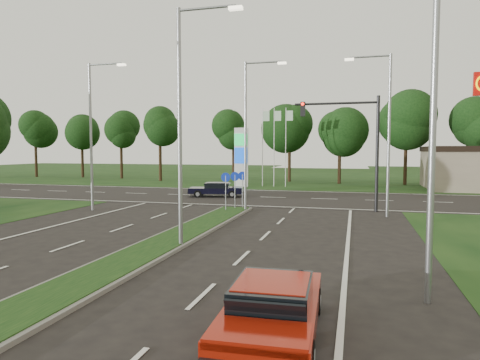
# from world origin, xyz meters

# --- Properties ---
(ground) EXTENTS (160.00, 160.00, 0.00)m
(ground) POSITION_xyz_m (0.00, 0.00, 0.00)
(ground) COLOR black
(ground) RESTS_ON ground
(verge_far) EXTENTS (160.00, 50.00, 0.02)m
(verge_far) POSITION_xyz_m (0.00, 55.00, 0.00)
(verge_far) COLOR black
(verge_far) RESTS_ON ground
(cross_road) EXTENTS (160.00, 12.00, 0.02)m
(cross_road) POSITION_xyz_m (0.00, 24.00, 0.00)
(cross_road) COLOR black
(cross_road) RESTS_ON ground
(median_kerb) EXTENTS (2.00, 26.00, 0.12)m
(median_kerb) POSITION_xyz_m (0.00, 4.00, 0.06)
(median_kerb) COLOR slate
(median_kerb) RESTS_ON ground
(streetlight_median_near) EXTENTS (2.53, 0.22, 9.00)m
(streetlight_median_near) POSITION_xyz_m (1.00, 6.00, 5.08)
(streetlight_median_near) COLOR gray
(streetlight_median_near) RESTS_ON ground
(streetlight_median_far) EXTENTS (2.53, 0.22, 9.00)m
(streetlight_median_far) POSITION_xyz_m (1.00, 16.00, 5.08)
(streetlight_median_far) COLOR gray
(streetlight_median_far) RESTS_ON ground
(streetlight_left_far) EXTENTS (2.53, 0.22, 9.00)m
(streetlight_left_far) POSITION_xyz_m (-8.30, 14.00, 5.08)
(streetlight_left_far) COLOR gray
(streetlight_left_far) RESTS_ON ground
(streetlight_right_far) EXTENTS (2.53, 0.22, 9.00)m
(streetlight_right_far) POSITION_xyz_m (8.80, 16.00, 5.08)
(streetlight_right_far) COLOR gray
(streetlight_right_far) RESTS_ON ground
(streetlight_right_near) EXTENTS (2.53, 0.22, 9.00)m
(streetlight_right_near) POSITION_xyz_m (8.80, 2.00, 5.08)
(streetlight_right_near) COLOR gray
(streetlight_right_near) RESTS_ON ground
(traffic_signal) EXTENTS (5.10, 0.42, 7.00)m
(traffic_signal) POSITION_xyz_m (7.19, 18.00, 4.65)
(traffic_signal) COLOR black
(traffic_signal) RESTS_ON ground
(median_signs) EXTENTS (1.16, 1.76, 2.38)m
(median_signs) POSITION_xyz_m (0.00, 16.40, 1.71)
(median_signs) COLOR gray
(median_signs) RESTS_ON ground
(gas_pylon) EXTENTS (5.80, 1.26, 8.00)m
(gas_pylon) POSITION_xyz_m (-3.79, 33.05, 3.20)
(gas_pylon) COLOR silver
(gas_pylon) RESTS_ON ground
(treeline_far) EXTENTS (6.00, 6.00, 9.90)m
(treeline_far) POSITION_xyz_m (0.10, 39.93, 6.83)
(treeline_far) COLOR black
(treeline_far) RESTS_ON ground
(red_sedan) EXTENTS (1.92, 4.32, 1.17)m
(red_sedan) POSITION_xyz_m (5.69, -0.87, 0.63)
(red_sedan) COLOR #981608
(red_sedan) RESTS_ON ground
(navy_sedan) EXTENTS (4.48, 2.52, 1.16)m
(navy_sedan) POSITION_xyz_m (-3.46, 23.26, 0.62)
(navy_sedan) COLOR black
(navy_sedan) RESTS_ON ground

